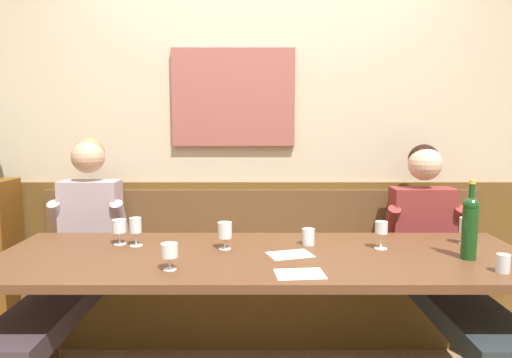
{
  "coord_description": "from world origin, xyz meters",
  "views": [
    {
      "loc": [
        -0.04,
        -2.13,
        1.41
      ],
      "look_at": [
        -0.04,
        0.44,
        1.08
      ],
      "focal_mm": 32.72,
      "sensor_mm": 36.0,
      "label": 1
    }
  ],
  "objects_px": {
    "wall_bench": "(263,293)",
    "wine_glass_mid_left": "(226,232)",
    "wine_glass_near_bucket": "(170,252)",
    "person_right_seat": "(446,263)",
    "wine_glass_right_end": "(467,227)",
    "wine_glass_center_rear": "(120,228)",
    "dining_table": "(265,267)",
    "water_tumbler_left": "(309,237)",
    "wine_glass_left_end": "(382,230)",
    "water_tumbler_right": "(504,264)",
    "person_left_seat": "(71,258)",
    "wine_bottle_clear_water": "(471,225)",
    "wine_glass_by_bottle": "(137,227)"
  },
  "relations": [
    {
      "from": "person_left_seat",
      "to": "wine_glass_center_rear",
      "type": "height_order",
      "value": "person_left_seat"
    },
    {
      "from": "wine_glass_right_end",
      "to": "wine_glass_left_end",
      "type": "relative_size",
      "value": 1.0
    },
    {
      "from": "wine_glass_left_end",
      "to": "wine_glass_center_rear",
      "type": "relative_size",
      "value": 1.07
    },
    {
      "from": "wine_glass_by_bottle",
      "to": "wine_glass_center_rear",
      "type": "bearing_deg",
      "value": 162.08
    },
    {
      "from": "wine_glass_right_end",
      "to": "wine_glass_by_bottle",
      "type": "distance_m",
      "value": 1.75
    },
    {
      "from": "person_left_seat",
      "to": "wine_bottle_clear_water",
      "type": "xyz_separation_m",
      "value": [
        2.07,
        -0.4,
        0.28
      ]
    },
    {
      "from": "wine_glass_center_rear",
      "to": "wine_glass_by_bottle",
      "type": "distance_m",
      "value": 0.1
    },
    {
      "from": "wine_glass_by_bottle",
      "to": "water_tumbler_right",
      "type": "relative_size",
      "value": 1.87
    },
    {
      "from": "wine_glass_near_bucket",
      "to": "person_left_seat",
      "type": "bearing_deg",
      "value": 139.91
    },
    {
      "from": "wine_glass_center_rear",
      "to": "wine_glass_mid_left",
      "type": "distance_m",
      "value": 0.58
    },
    {
      "from": "wine_glass_by_bottle",
      "to": "wine_glass_left_end",
      "type": "bearing_deg",
      "value": -2.58
    },
    {
      "from": "person_left_seat",
      "to": "water_tumbler_left",
      "type": "height_order",
      "value": "person_left_seat"
    },
    {
      "from": "wine_glass_near_bucket",
      "to": "water_tumbler_right",
      "type": "height_order",
      "value": "wine_glass_near_bucket"
    },
    {
      "from": "person_left_seat",
      "to": "wine_glass_near_bucket",
      "type": "xyz_separation_m",
      "value": [
        0.68,
        -0.57,
        0.2
      ]
    },
    {
      "from": "wine_glass_right_end",
      "to": "wine_glass_center_rear",
      "type": "relative_size",
      "value": 1.07
    },
    {
      "from": "dining_table",
      "to": "wine_glass_mid_left",
      "type": "distance_m",
      "value": 0.27
    },
    {
      "from": "person_right_seat",
      "to": "wine_glass_mid_left",
      "type": "relative_size",
      "value": 9.34
    },
    {
      "from": "wine_glass_center_rear",
      "to": "wine_glass_near_bucket",
      "type": "relative_size",
      "value": 1.12
    },
    {
      "from": "person_left_seat",
      "to": "water_tumbler_left",
      "type": "xyz_separation_m",
      "value": [
        1.34,
        -0.15,
        0.16
      ]
    },
    {
      "from": "person_left_seat",
      "to": "wine_glass_right_end",
      "type": "relative_size",
      "value": 9.14
    },
    {
      "from": "wine_glass_left_end",
      "to": "dining_table",
      "type": "bearing_deg",
      "value": -171.19
    },
    {
      "from": "wine_bottle_clear_water",
      "to": "person_left_seat",
      "type": "bearing_deg",
      "value": 169.04
    },
    {
      "from": "water_tumbler_left",
      "to": "dining_table",
      "type": "bearing_deg",
      "value": -144.53
    },
    {
      "from": "wine_bottle_clear_water",
      "to": "wine_glass_center_rear",
      "type": "bearing_deg",
      "value": 171.4
    },
    {
      "from": "dining_table",
      "to": "wine_glass_center_rear",
      "type": "height_order",
      "value": "wine_glass_center_rear"
    },
    {
      "from": "person_right_seat",
      "to": "wine_glass_right_end",
      "type": "distance_m",
      "value": 0.27
    },
    {
      "from": "person_right_seat",
      "to": "wine_glass_by_bottle",
      "type": "relative_size",
      "value": 8.7
    },
    {
      "from": "dining_table",
      "to": "person_left_seat",
      "type": "relative_size",
      "value": 2.01
    },
    {
      "from": "wall_bench",
      "to": "wine_glass_mid_left",
      "type": "bearing_deg",
      "value": -107.75
    },
    {
      "from": "wine_bottle_clear_water",
      "to": "wall_bench",
      "type": "bearing_deg",
      "value": 141.14
    },
    {
      "from": "wine_glass_right_end",
      "to": "water_tumbler_left",
      "type": "distance_m",
      "value": 0.84
    },
    {
      "from": "person_left_seat",
      "to": "wine_glass_center_rear",
      "type": "relative_size",
      "value": 9.76
    },
    {
      "from": "wine_glass_center_rear",
      "to": "water_tumbler_left",
      "type": "distance_m",
      "value": 1.01
    },
    {
      "from": "person_right_seat",
      "to": "wine_glass_center_rear",
      "type": "distance_m",
      "value": 1.81
    },
    {
      "from": "wine_glass_right_end",
      "to": "wine_glass_near_bucket",
      "type": "height_order",
      "value": "wine_glass_right_end"
    },
    {
      "from": "person_right_seat",
      "to": "wine_glass_left_end",
      "type": "distance_m",
      "value": 0.53
    },
    {
      "from": "wine_glass_mid_left",
      "to": "wine_glass_near_bucket",
      "type": "xyz_separation_m",
      "value": [
        -0.22,
        -0.34,
        -0.01
      ]
    },
    {
      "from": "wall_bench",
      "to": "wine_bottle_clear_water",
      "type": "relative_size",
      "value": 7.7
    },
    {
      "from": "wine_bottle_clear_water",
      "to": "dining_table",
      "type": "bearing_deg",
      "value": 175.24
    },
    {
      "from": "wine_bottle_clear_water",
      "to": "wine_glass_by_bottle",
      "type": "height_order",
      "value": "wine_bottle_clear_water"
    },
    {
      "from": "wine_glass_center_rear",
      "to": "wine_glass_by_bottle",
      "type": "relative_size",
      "value": 0.89
    },
    {
      "from": "wall_bench",
      "to": "person_left_seat",
      "type": "relative_size",
      "value": 2.24
    },
    {
      "from": "wall_bench",
      "to": "person_right_seat",
      "type": "height_order",
      "value": "person_right_seat"
    },
    {
      "from": "dining_table",
      "to": "water_tumbler_left",
      "type": "xyz_separation_m",
      "value": [
        0.24,
        0.17,
        0.11
      ]
    },
    {
      "from": "wine_glass_by_bottle",
      "to": "water_tumbler_right",
      "type": "xyz_separation_m",
      "value": [
        1.71,
        -0.43,
        -0.06
      ]
    },
    {
      "from": "person_right_seat",
      "to": "wine_glass_near_bucket",
      "type": "xyz_separation_m",
      "value": [
        -1.45,
        -0.55,
        0.23
      ]
    },
    {
      "from": "wine_glass_right_end",
      "to": "water_tumbler_right",
      "type": "relative_size",
      "value": 1.78
    },
    {
      "from": "water_tumbler_right",
      "to": "water_tumbler_left",
      "type": "height_order",
      "value": "water_tumbler_left"
    },
    {
      "from": "wine_glass_near_bucket",
      "to": "water_tumbler_right",
      "type": "relative_size",
      "value": 1.49
    },
    {
      "from": "wine_glass_by_bottle",
      "to": "water_tumbler_left",
      "type": "xyz_separation_m",
      "value": [
        0.91,
        0.02,
        -0.06
      ]
    }
  ]
}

